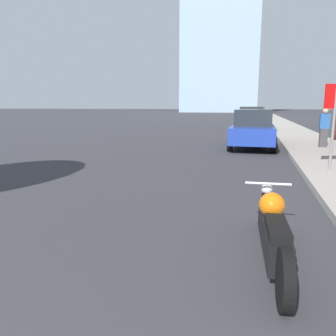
{
  "coord_description": "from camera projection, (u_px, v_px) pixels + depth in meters",
  "views": [
    {
      "loc": [
        2.71,
        0.79,
        1.78
      ],
      "look_at": [
        1.26,
        6.3,
        0.7
      ],
      "focal_mm": 35.0,
      "sensor_mm": 36.0,
      "label": 1
    }
  ],
  "objects": [
    {
      "name": "pedestrian",
      "position": [
        324.0,
        128.0,
        13.09
      ],
      "size": [
        0.36,
        0.22,
        1.55
      ],
      "color": "#38383D",
      "rests_on": "sidewalk"
    },
    {
      "name": "stop_sign",
      "position": [
        335.0,
        112.0,
        8.13
      ],
      "size": [
        0.57,
        0.26,
        2.16
      ],
      "color": "slate",
      "rests_on": "sidewalk"
    },
    {
      "name": "motorcycle",
      "position": [
        273.0,
        229.0,
        3.82
      ],
      "size": [
        0.62,
        2.52,
        0.74
      ],
      "rotation": [
        0.0,
        0.0,
        0.05
      ],
      "color": "black",
      "rests_on": "ground_plane"
    },
    {
      "name": "parked_car_yellow",
      "position": [
        252.0,
        118.0,
        24.23
      ],
      "size": [
        2.27,
        4.54,
        1.74
      ],
      "rotation": [
        0.0,
        0.0,
        -0.09
      ],
      "color": "gold",
      "rests_on": "ground_plane"
    },
    {
      "name": "sidewalk",
      "position": [
        278.0,
        121.0,
        36.95
      ],
      "size": [
        2.59,
        240.0,
        0.15
      ],
      "color": "#9E998E",
      "rests_on": "ground_plane"
    },
    {
      "name": "parked_car_blue",
      "position": [
        253.0,
        129.0,
        13.91
      ],
      "size": [
        1.89,
        4.24,
        1.64
      ],
      "rotation": [
        0.0,
        0.0,
        -0.01
      ],
      "color": "#1E3899",
      "rests_on": "ground_plane"
    }
  ]
}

